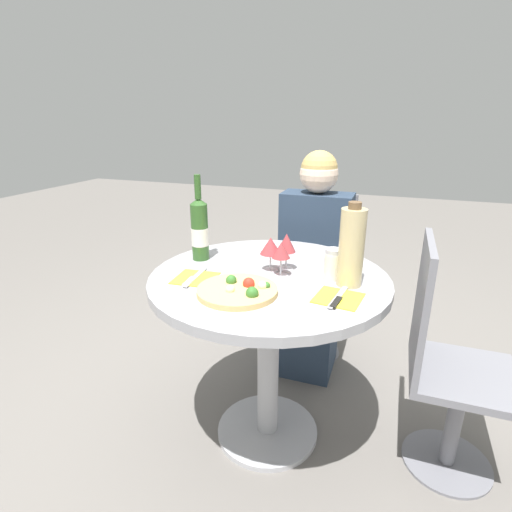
# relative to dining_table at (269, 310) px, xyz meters

# --- Properties ---
(ground_plane) EXTENTS (12.00, 12.00, 0.00)m
(ground_plane) POSITION_rel_dining_table_xyz_m (0.00, 0.00, -0.61)
(ground_plane) COLOR slate
(ground_plane) RESTS_ON ground
(dining_table) EXTENTS (0.92, 0.92, 0.76)m
(dining_table) POSITION_rel_dining_table_xyz_m (0.00, 0.00, 0.00)
(dining_table) COLOR #B2B2B7
(dining_table) RESTS_ON ground_plane
(chair_behind_diner) EXTENTS (0.38, 0.38, 0.93)m
(chair_behind_diner) POSITION_rel_dining_table_xyz_m (0.04, 0.77, -0.16)
(chair_behind_diner) COLOR slate
(chair_behind_diner) RESTS_ON ground_plane
(seated_diner) EXTENTS (0.37, 0.41, 1.18)m
(seated_diner) POSITION_rel_dining_table_xyz_m (0.04, 0.63, -0.07)
(seated_diner) COLOR #28384C
(seated_diner) RESTS_ON ground_plane
(chair_empty_side) EXTENTS (0.38, 0.38, 0.93)m
(chair_empty_side) POSITION_rel_dining_table_xyz_m (0.67, 0.09, -0.16)
(chair_empty_side) COLOR slate
(chair_empty_side) RESTS_ON ground_plane
(pizza_large) EXTENTS (0.28, 0.28, 0.05)m
(pizza_large) POSITION_rel_dining_table_xyz_m (-0.05, -0.20, 0.17)
(pizza_large) COLOR #DBB26B
(pizza_large) RESTS_ON dining_table
(wine_bottle) EXTENTS (0.07, 0.07, 0.36)m
(wine_bottle) POSITION_rel_dining_table_xyz_m (-0.33, 0.08, 0.28)
(wine_bottle) COLOR #2D5623
(wine_bottle) RESTS_ON dining_table
(tall_carafe) EXTENTS (0.09, 0.09, 0.30)m
(tall_carafe) POSITION_rel_dining_table_xyz_m (0.30, 0.01, 0.30)
(tall_carafe) COLOR tan
(tall_carafe) RESTS_ON dining_table
(sugar_shaker) EXTENTS (0.07, 0.07, 0.12)m
(sugar_shaker) POSITION_rel_dining_table_xyz_m (0.23, 0.05, 0.21)
(sugar_shaker) COLOR silver
(sugar_shaker) RESTS_ON dining_table
(wine_glass_center) EXTENTS (0.08, 0.08, 0.14)m
(wine_glass_center) POSITION_rel_dining_table_xyz_m (-0.01, 0.05, 0.25)
(wine_glass_center) COLOR silver
(wine_glass_center) RESTS_ON dining_table
(wine_glass_back_right) EXTENTS (0.07, 0.07, 0.15)m
(wine_glass_back_right) POSITION_rel_dining_table_xyz_m (0.04, 0.08, 0.26)
(wine_glass_back_right) COLOR silver
(wine_glass_back_right) RESTS_ON dining_table
(wine_glass_front_right) EXTENTS (0.07, 0.07, 0.14)m
(wine_glass_front_right) POSITION_rel_dining_table_xyz_m (0.04, 0.01, 0.25)
(wine_glass_front_right) COLOR silver
(wine_glass_front_right) RESTS_ON dining_table
(place_setting_left) EXTENTS (0.16, 0.19, 0.01)m
(place_setting_left) POSITION_rel_dining_table_xyz_m (-0.25, -0.13, 0.16)
(place_setting_left) COLOR yellow
(place_setting_left) RESTS_ON dining_table
(place_setting_right) EXTENTS (0.17, 0.19, 0.01)m
(place_setting_right) POSITION_rel_dining_table_xyz_m (0.28, -0.12, 0.16)
(place_setting_right) COLOR yellow
(place_setting_right) RESTS_ON dining_table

